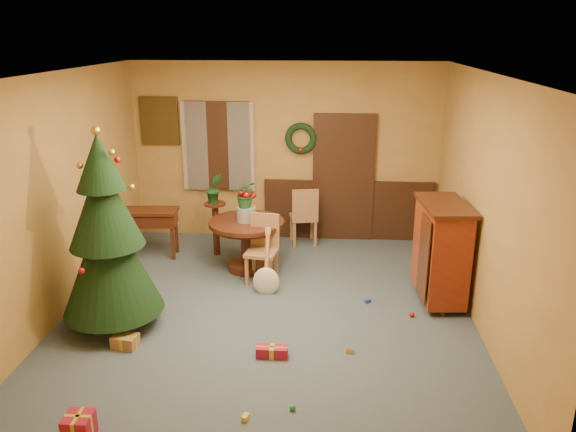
# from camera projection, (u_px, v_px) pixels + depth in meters

# --- Properties ---
(room_envelope) EXTENTS (5.50, 5.50, 5.50)m
(room_envelope) POSITION_uv_depth(u_px,v_px,m) (298.00, 173.00, 9.21)
(room_envelope) COLOR #374650
(room_envelope) RESTS_ON ground
(dining_table) EXTENTS (1.09, 1.09, 0.75)m
(dining_table) POSITION_uv_depth(u_px,v_px,m) (247.00, 236.00, 8.11)
(dining_table) COLOR black
(dining_table) RESTS_ON floor
(urn) EXTENTS (0.28, 0.28, 0.21)m
(urn) POSITION_uv_depth(u_px,v_px,m) (246.00, 214.00, 8.01)
(urn) COLOR slate
(urn) RESTS_ON dining_table
(centerpiece_plant) EXTENTS (0.36, 0.31, 0.40)m
(centerpiece_plant) POSITION_uv_depth(u_px,v_px,m) (246.00, 194.00, 7.92)
(centerpiece_plant) COLOR #1E4C23
(centerpiece_plant) RESTS_ON urn
(chair_near) EXTENTS (0.47, 0.47, 0.95)m
(chair_near) POSITION_uv_depth(u_px,v_px,m) (263.00, 246.00, 7.76)
(chair_near) COLOR #95633B
(chair_near) RESTS_ON floor
(chair_far) EXTENTS (0.50, 0.50, 0.97)m
(chair_far) POSITION_uv_depth(u_px,v_px,m) (304.00, 215.00, 9.05)
(chair_far) COLOR #95633B
(chair_far) RESTS_ON floor
(guitar) EXTENTS (0.46, 0.60, 0.81)m
(guitar) POSITION_uv_depth(u_px,v_px,m) (266.00, 264.00, 7.38)
(guitar) COLOR beige
(guitar) RESTS_ON floor
(plant_stand) EXTENTS (0.33, 0.33, 0.84)m
(plant_stand) POSITION_uv_depth(u_px,v_px,m) (216.00, 223.00, 8.65)
(plant_stand) COLOR black
(plant_stand) RESTS_ON floor
(stand_plant) EXTENTS (0.31, 0.29, 0.46)m
(stand_plant) POSITION_uv_depth(u_px,v_px,m) (214.00, 188.00, 8.48)
(stand_plant) COLOR #19471E
(stand_plant) RESTS_ON plant_stand
(christmas_tree) EXTENTS (1.16, 1.16, 2.38)m
(christmas_tree) POSITION_uv_depth(u_px,v_px,m) (107.00, 236.00, 6.34)
(christmas_tree) COLOR #382111
(christmas_tree) RESTS_ON floor
(writing_desk) EXTENTS (0.87, 0.47, 0.75)m
(writing_desk) POSITION_uv_depth(u_px,v_px,m) (150.00, 221.00, 8.60)
(writing_desk) COLOR black
(writing_desk) RESTS_ON floor
(sideboard) EXTENTS (0.63, 1.07, 1.32)m
(sideboard) POSITION_uv_depth(u_px,v_px,m) (441.00, 250.00, 7.10)
(sideboard) COLOR #5A110A
(sideboard) RESTS_ON floor
(gift_a) EXTENTS (0.29, 0.23, 0.15)m
(gift_a) POSITION_uv_depth(u_px,v_px,m) (125.00, 341.00, 6.22)
(gift_a) COLOR brown
(gift_a) RESTS_ON floor
(gift_b) EXTENTS (0.24, 0.24, 0.24)m
(gift_b) POSITION_uv_depth(u_px,v_px,m) (79.00, 427.00, 4.80)
(gift_b) COLOR maroon
(gift_b) RESTS_ON floor
(gift_c) EXTENTS (0.32, 0.34, 0.15)m
(gift_c) POSITION_uv_depth(u_px,v_px,m) (105.00, 296.00, 7.27)
(gift_c) COLOR brown
(gift_c) RESTS_ON floor
(gift_d) EXTENTS (0.35, 0.14, 0.12)m
(gift_d) POSITION_uv_depth(u_px,v_px,m) (272.00, 352.00, 6.03)
(gift_d) COLOR maroon
(gift_d) RESTS_ON floor
(toy_a) EXTENTS (0.09, 0.08, 0.05)m
(toy_a) POSITION_uv_depth(u_px,v_px,m) (368.00, 301.00, 7.24)
(toy_a) COLOR #294AB2
(toy_a) RESTS_ON floor
(toy_b) EXTENTS (0.06, 0.06, 0.06)m
(toy_b) POSITION_uv_depth(u_px,v_px,m) (293.00, 407.00, 5.19)
(toy_b) COLOR #268D40
(toy_b) RESTS_ON floor
(toy_c) EXTENTS (0.07, 0.09, 0.05)m
(toy_c) POSITION_uv_depth(u_px,v_px,m) (245.00, 417.00, 5.06)
(toy_c) COLOR gold
(toy_c) RESTS_ON floor
(toy_d) EXTENTS (0.06, 0.06, 0.06)m
(toy_d) POSITION_uv_depth(u_px,v_px,m) (412.00, 315.00, 6.88)
(toy_d) COLOR red
(toy_d) RESTS_ON floor
(toy_e) EXTENTS (0.08, 0.06, 0.05)m
(toy_e) POSITION_uv_depth(u_px,v_px,m) (350.00, 351.00, 6.11)
(toy_e) COLOR gold
(toy_e) RESTS_ON floor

